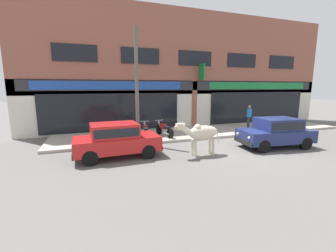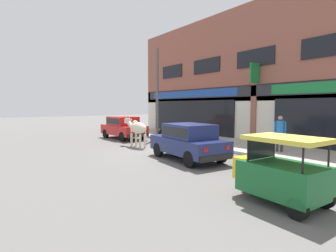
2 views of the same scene
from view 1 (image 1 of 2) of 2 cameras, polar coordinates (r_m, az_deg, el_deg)
ground_plane at (r=11.74m, az=19.48°, el=-5.29°), size 90.00×90.00×0.00m
sidewalk at (r=15.03m, az=9.71°, el=-1.33°), size 19.00×3.79×0.14m
shop_building at (r=16.69m, az=6.43°, el=13.03°), size 23.00×1.40×8.22m
cow at (r=9.78m, az=8.39°, el=-1.75°), size 2.15×0.55×1.61m
car_0 at (r=12.26m, az=25.76°, el=-1.18°), size 3.73×1.95×1.46m
car_1 at (r=9.73m, az=-13.03°, el=-3.11°), size 3.67×1.74×1.46m
motorcycle_0 at (r=12.55m, az=-5.70°, el=-1.33°), size 0.59×1.80×0.88m
motorcycle_1 at (r=12.95m, az=-0.94°, el=-0.93°), size 0.63×1.79×0.88m
pedestrian at (r=16.21m, az=19.87°, el=2.81°), size 0.44×0.32×1.60m
utility_pole at (r=11.50m, az=-7.92°, el=10.02°), size 0.18×0.18×5.73m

